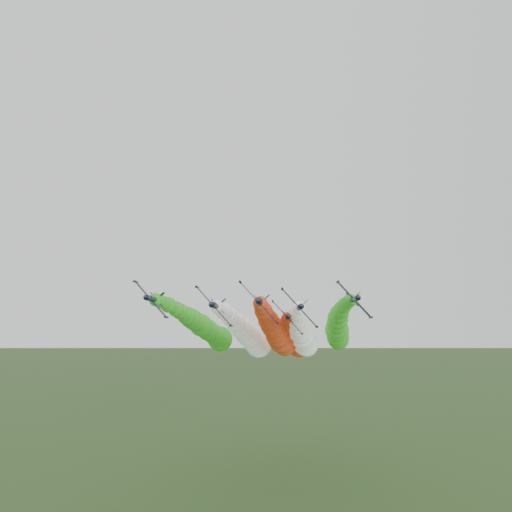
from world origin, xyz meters
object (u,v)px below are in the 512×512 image
object	(u,v)px
jet_lead	(278,334)
jet_outer_left	(206,329)
jet_inner_left	(249,335)
jet_trail	(294,339)
jet_inner_right	(303,336)
jet_outer_right	(338,329)

from	to	relation	value
jet_lead	jet_outer_left	bearing A→B (deg)	149.41
jet_outer_left	jet_lead	bearing A→B (deg)	-30.59
jet_inner_left	jet_trail	xyz separation A→B (m)	(13.67, 17.33, -1.48)
jet_inner_right	jet_trail	world-z (taller)	jet_inner_right
jet_outer_left	jet_inner_right	bearing A→B (deg)	-7.69
jet_inner_left	jet_lead	bearing A→B (deg)	-41.61
jet_lead	jet_inner_right	size ratio (longest dim) A/B	1.00
jet_outer_right	jet_trail	distance (m)	17.51
jet_outer_left	jet_outer_right	world-z (taller)	jet_outer_left
jet_inner_right	jet_trail	xyz separation A→B (m)	(-1.88, 15.80, -1.32)
jet_outer_left	jet_trail	bearing A→B (deg)	23.79
jet_lead	jet_inner_left	xyz separation A→B (m)	(-8.22, 7.30, -0.53)
jet_inner_left	jet_outer_right	xyz separation A→B (m)	(26.38, 5.77, 1.89)
jet_lead	jet_outer_right	xyz separation A→B (m)	(18.17, 13.07, 1.35)
jet_inner_left	jet_inner_right	xyz separation A→B (m)	(15.55, 1.53, -0.16)
jet_inner_left	jet_outer_left	xyz separation A→B (m)	(-13.32, 5.43, 1.79)
jet_inner_left	jet_inner_right	size ratio (longest dim) A/B	1.01
jet_trail	jet_lead	bearing A→B (deg)	-102.49
jet_outer_left	jet_outer_right	size ratio (longest dim) A/B	1.01
jet_lead	jet_trail	distance (m)	25.31
jet_inner_left	jet_inner_right	bearing A→B (deg)	5.63
jet_inner_left	jet_outer_right	distance (m)	27.07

